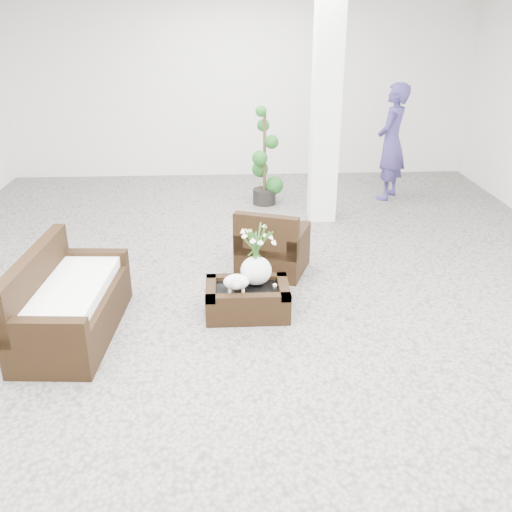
{
  "coord_description": "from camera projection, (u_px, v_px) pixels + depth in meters",
  "views": [
    {
      "loc": [
        -0.31,
        -5.72,
        3.07
      ],
      "look_at": [
        0.0,
        -0.1,
        0.62
      ],
      "focal_mm": 39.74,
      "sensor_mm": 36.0,
      "label": 1
    }
  ],
  "objects": [
    {
      "name": "column",
      "position": [
        326.0,
        107.0,
        8.41
      ],
      "size": [
        0.4,
        0.4,
        3.5
      ],
      "primitive_type": "cube",
      "color": "white",
      "rests_on": "ground"
    },
    {
      "name": "planter_narcissus",
      "position": [
        256.0,
        250.0,
        6.06
      ],
      "size": [
        0.44,
        0.44,
        0.8
      ],
      "primitive_type": null,
      "color": "white",
      "rests_on": "coffee_table"
    },
    {
      "name": "ground",
      "position": [
        256.0,
        302.0,
        6.48
      ],
      "size": [
        11.0,
        11.0,
        0.0
      ],
      "primitive_type": "plane",
      "color": "gray",
      "rests_on": "ground"
    },
    {
      "name": "sheep_figurine",
      "position": [
        236.0,
        283.0,
        5.98
      ],
      "size": [
        0.28,
        0.23,
        0.21
      ],
      "primitive_type": "ellipsoid",
      "color": "white",
      "rests_on": "coffee_table"
    },
    {
      "name": "loveseat",
      "position": [
        71.0,
        295.0,
        5.68
      ],
      "size": [
        0.92,
        1.73,
        0.89
      ],
      "primitive_type": "cube",
      "rotation": [
        0.0,
        0.0,
        1.5
      ],
      "color": "black",
      "rests_on": "ground"
    },
    {
      "name": "shopper",
      "position": [
        391.0,
        142.0,
        9.7
      ],
      "size": [
        0.79,
        0.86,
        1.98
      ],
      "primitive_type": "imported",
      "rotation": [
        0.0,
        0.0,
        -2.16
      ],
      "color": "navy",
      "rests_on": "ground"
    },
    {
      "name": "topiary",
      "position": [
        265.0,
        157.0,
        9.45
      ],
      "size": [
        0.43,
        0.43,
        1.63
      ],
      "primitive_type": null,
      "color": "#184B18",
      "rests_on": "ground"
    },
    {
      "name": "tealight",
      "position": [
        275.0,
        285.0,
        6.15
      ],
      "size": [
        0.04,
        0.04,
        0.03
      ],
      "primitive_type": "cylinder",
      "color": "white",
      "rests_on": "coffee_table"
    },
    {
      "name": "coffee_table",
      "position": [
        247.0,
        301.0,
        6.18
      ],
      "size": [
        0.9,
        0.6,
        0.31
      ],
      "primitive_type": "cube",
      "color": "black",
      "rests_on": "ground"
    },
    {
      "name": "armchair",
      "position": [
        273.0,
        239.0,
        7.12
      ],
      "size": [
        1.02,
        1.0,
        0.85
      ],
      "primitive_type": "cube",
      "rotation": [
        0.0,
        0.0,
        2.78
      ],
      "color": "black",
      "rests_on": "ground"
    }
  ]
}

